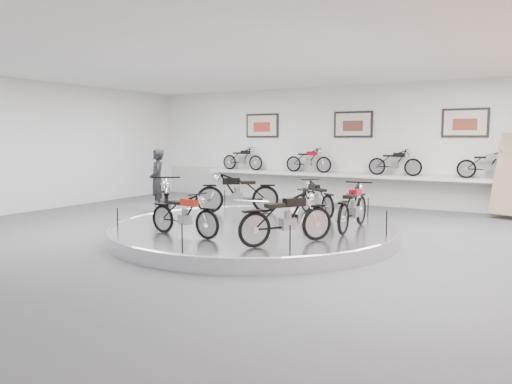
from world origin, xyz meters
The scene contains 22 objects.
floor centered at (0.00, 0.00, 0.00)m, with size 16.00×16.00×0.00m, color #4D4D4F.
ceiling centered at (0.00, 0.00, 4.00)m, with size 16.00×16.00×0.00m, color white.
wall_back centered at (0.00, 7.00, 2.00)m, with size 16.00×16.00×0.00m, color white.
wall_left centered at (-8.00, 0.00, 2.00)m, with size 14.00×14.00×0.00m, color white.
dado_band centered at (0.00, 6.98, 0.55)m, with size 15.68×0.04×1.10m, color #BCBCBA.
display_platform centered at (0.00, 0.30, 0.15)m, with size 6.40×6.40×0.30m, color silver.
platform_rim centered at (0.00, 0.30, 0.27)m, with size 6.40×6.40×0.10m, color #B2B2BA.
shelf centered at (0.00, 6.70, 1.00)m, with size 11.00×0.55×0.10m, color silver.
poster_left centered at (-3.50, 6.96, 2.70)m, with size 1.35×0.06×0.88m, color beige.
poster_center centered at (0.00, 6.96, 2.70)m, with size 1.35×0.06×0.88m, color beige.
poster_right centered at (3.50, 6.96, 2.70)m, with size 1.35×0.06×0.88m, color beige.
shelf_bike_a centered at (-4.20, 6.70, 1.42)m, with size 1.22×0.42×0.73m, color black, non-canonical shape.
shelf_bike_b centered at (-1.50, 6.70, 1.42)m, with size 1.22×0.42×0.73m, color maroon, non-canonical shape.
shelf_bike_c centered at (1.50, 6.70, 1.42)m, with size 1.22×0.42×0.73m, color black, non-canonical shape.
shelf_bike_d centered at (4.20, 6.70, 1.42)m, with size 1.22×0.42×0.73m, color #ADAEB2, non-canonical shape.
bike_a centered at (2.14, 0.82, 0.80)m, with size 1.71×0.60×1.00m, color maroon, non-canonical shape.
bike_b centered at (0.70, 2.27, 0.75)m, with size 1.53×0.54×0.90m, color black, non-canonical shape.
bike_c centered at (-1.26, 1.65, 0.84)m, with size 1.82×0.64×1.07m, color black, non-canonical shape.
bike_d centered at (-1.92, -0.44, 0.85)m, with size 1.88×0.66×1.10m, color #ADAEB2, non-canonical shape.
bike_e centered at (-0.54, -1.51, 0.74)m, with size 1.51×0.53×0.89m, color #AB2215, non-canonical shape.
bike_f centered at (1.57, -1.17, 0.79)m, with size 1.68×0.59×0.99m, color black, non-canonical shape.
visitor centered at (-4.56, 2.31, 0.96)m, with size 0.70×0.46×1.92m, color black.
Camera 1 is at (5.58, -9.29, 2.25)m, focal length 35.00 mm.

